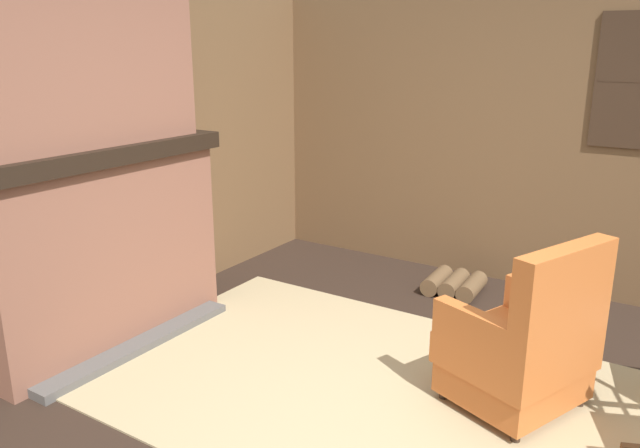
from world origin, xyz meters
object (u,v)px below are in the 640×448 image
object	(u,v)px
oil_lamp_vase	(43,135)
firewood_stack	(454,284)
decorative_plate_on_mantel	(97,122)
storage_case	(156,122)
armchair	(523,348)

from	to	relation	value
oil_lamp_vase	firewood_stack	bearing A→B (deg)	53.68
firewood_stack	decorative_plate_on_mantel	xyz separation A→B (m)	(-1.75, -1.96, 1.39)
firewood_stack	storage_case	world-z (taller)	storage_case
storage_case	decorative_plate_on_mantel	bearing A→B (deg)	-92.39
armchair	storage_case	xyz separation A→B (m)	(-2.65, -0.07, 1.05)
decorative_plate_on_mantel	oil_lamp_vase	bearing A→B (deg)	-87.16
armchair	oil_lamp_vase	xyz separation A→B (m)	(-2.65, -0.95, 1.06)
firewood_stack	decorative_plate_on_mantel	distance (m)	2.97
armchair	storage_case	size ratio (longest dim) A/B	4.82
storage_case	oil_lamp_vase	bearing A→B (deg)	-90.01
armchair	oil_lamp_vase	size ratio (longest dim) A/B	4.00
armchair	decorative_plate_on_mantel	bearing A→B (deg)	33.10
oil_lamp_vase	decorative_plate_on_mantel	size ratio (longest dim) A/B	0.96
firewood_stack	decorative_plate_on_mantel	bearing A→B (deg)	-131.89
oil_lamp_vase	decorative_plate_on_mantel	distance (m)	0.41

